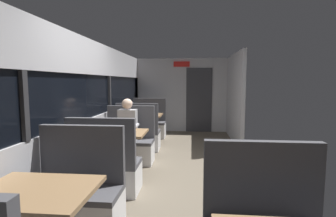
{
  "coord_description": "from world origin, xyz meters",
  "views": [
    {
      "loc": [
        0.31,
        -3.91,
        1.58
      ],
      "look_at": [
        -0.37,
        3.52,
        0.79
      ],
      "focal_mm": 27.38,
      "sensor_mm": 36.0,
      "label": 1
    }
  ],
  "objects_px": {
    "bench_near_window_facing_entry": "(77,199)",
    "bench_mid_window_facing_end": "(106,170)",
    "dining_table_near_window": "(36,202)",
    "seated_passenger": "(128,136)",
    "coffee_cup_primary": "(142,113)",
    "dining_table_far_window": "(144,118)",
    "bench_mid_window_facing_entry": "(129,146)",
    "bench_far_window_facing_end": "(139,136)",
    "bench_far_window_facing_entry": "(149,126)",
    "dining_table_mid_window": "(119,138)"
  },
  "relations": [
    {
      "from": "bench_far_window_facing_end",
      "to": "coffee_cup_primary",
      "type": "height_order",
      "value": "bench_far_window_facing_end"
    },
    {
      "from": "bench_far_window_facing_entry",
      "to": "dining_table_mid_window",
      "type": "bearing_deg",
      "value": -90.0
    },
    {
      "from": "bench_mid_window_facing_entry",
      "to": "dining_table_mid_window",
      "type": "bearing_deg",
      "value": -90.0
    },
    {
      "from": "dining_table_near_window",
      "to": "bench_near_window_facing_entry",
      "type": "bearing_deg",
      "value": 90.0
    },
    {
      "from": "coffee_cup_primary",
      "to": "bench_far_window_facing_entry",
      "type": "bearing_deg",
      "value": 86.82
    },
    {
      "from": "bench_near_window_facing_entry",
      "to": "bench_mid_window_facing_entry",
      "type": "xyz_separation_m",
      "value": [
        0.0,
        2.31,
        0.0
      ]
    },
    {
      "from": "bench_near_window_facing_entry",
      "to": "seated_passenger",
      "type": "xyz_separation_m",
      "value": [
        0.0,
        2.24,
        0.21
      ]
    },
    {
      "from": "bench_near_window_facing_entry",
      "to": "bench_mid_window_facing_end",
      "type": "bearing_deg",
      "value": 90.0
    },
    {
      "from": "bench_far_window_facing_entry",
      "to": "seated_passenger",
      "type": "xyz_separation_m",
      "value": [
        0.0,
        -2.38,
        0.21
      ]
    },
    {
      "from": "bench_near_window_facing_entry",
      "to": "dining_table_mid_window",
      "type": "relative_size",
      "value": 1.22
    },
    {
      "from": "bench_mid_window_facing_entry",
      "to": "bench_far_window_facing_entry",
      "type": "relative_size",
      "value": 1.0
    },
    {
      "from": "bench_mid_window_facing_end",
      "to": "coffee_cup_primary",
      "type": "bearing_deg",
      "value": 90.76
    },
    {
      "from": "bench_near_window_facing_entry",
      "to": "dining_table_far_window",
      "type": "xyz_separation_m",
      "value": [
        0.0,
        3.92,
        0.31
      ]
    },
    {
      "from": "dining_table_far_window",
      "to": "seated_passenger",
      "type": "bearing_deg",
      "value": -90.0
    },
    {
      "from": "bench_mid_window_facing_end",
      "to": "seated_passenger",
      "type": "distance_m",
      "value": 1.34
    },
    {
      "from": "bench_mid_window_facing_end",
      "to": "coffee_cup_primary",
      "type": "distance_m",
      "value": 3.03
    },
    {
      "from": "dining_table_mid_window",
      "to": "bench_near_window_facing_entry",
      "type": "bearing_deg",
      "value": -90.0
    },
    {
      "from": "bench_near_window_facing_entry",
      "to": "bench_mid_window_facing_end",
      "type": "xyz_separation_m",
      "value": [
        0.0,
        0.91,
        0.0
      ]
    },
    {
      "from": "dining_table_near_window",
      "to": "coffee_cup_primary",
      "type": "distance_m",
      "value": 4.61
    },
    {
      "from": "bench_mid_window_facing_entry",
      "to": "bench_far_window_facing_end",
      "type": "bearing_deg",
      "value": 90.0
    },
    {
      "from": "dining_table_near_window",
      "to": "bench_near_window_facing_entry",
      "type": "height_order",
      "value": "bench_near_window_facing_entry"
    },
    {
      "from": "bench_mid_window_facing_entry",
      "to": "dining_table_far_window",
      "type": "bearing_deg",
      "value": 90.0
    },
    {
      "from": "dining_table_near_window",
      "to": "dining_table_far_window",
      "type": "distance_m",
      "value": 4.62
    },
    {
      "from": "bench_far_window_facing_entry",
      "to": "dining_table_near_window",
      "type": "bearing_deg",
      "value": -90.0
    },
    {
      "from": "dining_table_mid_window",
      "to": "seated_passenger",
      "type": "bearing_deg",
      "value": 90.0
    },
    {
      "from": "bench_near_window_facing_entry",
      "to": "bench_far_window_facing_end",
      "type": "relative_size",
      "value": 1.0
    },
    {
      "from": "bench_mid_window_facing_entry",
      "to": "seated_passenger",
      "type": "relative_size",
      "value": 0.87
    },
    {
      "from": "bench_mid_window_facing_entry",
      "to": "bench_far_window_facing_end",
      "type": "distance_m",
      "value": 0.91
    },
    {
      "from": "dining_table_near_window",
      "to": "bench_near_window_facing_entry",
      "type": "distance_m",
      "value": 0.77
    },
    {
      "from": "dining_table_near_window",
      "to": "bench_far_window_facing_entry",
      "type": "distance_m",
      "value": 5.33
    },
    {
      "from": "bench_mid_window_facing_entry",
      "to": "bench_mid_window_facing_end",
      "type": "bearing_deg",
      "value": -90.0
    },
    {
      "from": "bench_near_window_facing_entry",
      "to": "bench_mid_window_facing_end",
      "type": "height_order",
      "value": "same"
    },
    {
      "from": "bench_mid_window_facing_end",
      "to": "bench_far_window_facing_end",
      "type": "distance_m",
      "value": 2.31
    },
    {
      "from": "bench_near_window_facing_entry",
      "to": "dining_table_far_window",
      "type": "height_order",
      "value": "bench_near_window_facing_entry"
    },
    {
      "from": "bench_mid_window_facing_end",
      "to": "dining_table_far_window",
      "type": "distance_m",
      "value": 3.02
    },
    {
      "from": "dining_table_mid_window",
      "to": "bench_far_window_facing_entry",
      "type": "distance_m",
      "value": 3.02
    },
    {
      "from": "dining_table_near_window",
      "to": "coffee_cup_primary",
      "type": "relative_size",
      "value": 10.0
    },
    {
      "from": "dining_table_near_window",
      "to": "seated_passenger",
      "type": "xyz_separation_m",
      "value": [
        0.0,
        2.94,
        -0.1
      ]
    },
    {
      "from": "bench_near_window_facing_entry",
      "to": "bench_far_window_facing_entry",
      "type": "relative_size",
      "value": 1.0
    },
    {
      "from": "coffee_cup_primary",
      "to": "dining_table_mid_window",
      "type": "bearing_deg",
      "value": -89.01
    },
    {
      "from": "bench_near_window_facing_entry",
      "to": "coffee_cup_primary",
      "type": "bearing_deg",
      "value": 90.58
    },
    {
      "from": "bench_far_window_facing_end",
      "to": "bench_mid_window_facing_end",
      "type": "bearing_deg",
      "value": -90.0
    },
    {
      "from": "bench_mid_window_facing_entry",
      "to": "bench_near_window_facing_entry",
      "type": "bearing_deg",
      "value": -90.0
    },
    {
      "from": "bench_far_window_facing_entry",
      "to": "seated_passenger",
      "type": "bearing_deg",
      "value": -90.0
    },
    {
      "from": "dining_table_far_window",
      "to": "coffee_cup_primary",
      "type": "height_order",
      "value": "coffee_cup_primary"
    },
    {
      "from": "dining_table_far_window",
      "to": "coffee_cup_primary",
      "type": "bearing_deg",
      "value": -161.33
    },
    {
      "from": "seated_passenger",
      "to": "dining_table_near_window",
      "type": "bearing_deg",
      "value": -90.0
    },
    {
      "from": "dining_table_mid_window",
      "to": "dining_table_near_window",
      "type": "bearing_deg",
      "value": -90.0
    },
    {
      "from": "dining_table_mid_window",
      "to": "bench_far_window_facing_end",
      "type": "distance_m",
      "value": 1.64
    },
    {
      "from": "bench_mid_window_facing_end",
      "to": "bench_far_window_facing_entry",
      "type": "distance_m",
      "value": 3.71
    }
  ]
}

